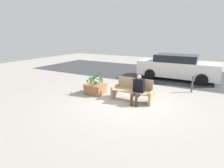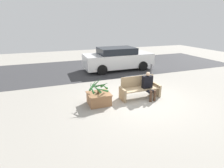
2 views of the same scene
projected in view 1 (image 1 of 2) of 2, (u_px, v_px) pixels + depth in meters
ground_plane at (127, 102)px, 7.12m from camera, size 30.00×30.00×0.00m
road_surface at (163, 74)px, 12.25m from camera, size 20.00×6.00×0.01m
bench at (133, 91)px, 7.24m from camera, size 1.73×0.60×0.90m
person_seated at (138, 88)px, 6.86m from camera, size 0.42×0.64×1.13m
planter_box at (96, 88)px, 8.09m from camera, size 0.88×0.80×0.46m
potted_plant at (95, 78)px, 7.96m from camera, size 0.83×0.84×0.54m
parked_car at (177, 67)px, 10.68m from camera, size 4.60×1.98×1.50m
bollard_post at (192, 84)px, 8.23m from camera, size 0.09×0.09×0.80m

